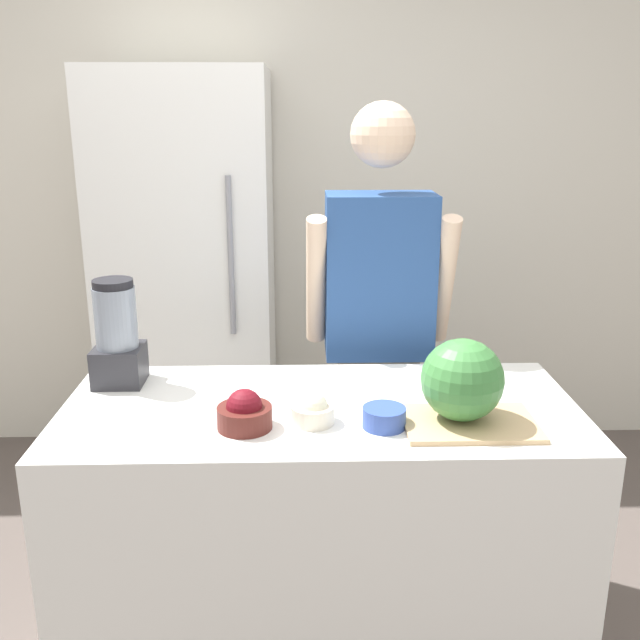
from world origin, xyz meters
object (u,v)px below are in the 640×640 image
at_px(bowl_cherries, 244,413).
at_px(refrigerator, 190,282).
at_px(bowl_cream, 313,410).
at_px(blender, 117,336).
at_px(person, 378,335).
at_px(watermelon, 462,380).
at_px(bowl_small_blue, 384,417).

bearing_deg(bowl_cherries, refrigerator, 103.98).
height_order(bowl_cream, blender, blender).
bearing_deg(person, refrigerator, 138.61).
relative_size(bowl_cherries, bowl_cream, 1.24).
bearing_deg(refrigerator, bowl_cherries, -76.02).
distance_m(watermelon, bowl_cherries, 0.60).
relative_size(bowl_cherries, bowl_small_blue, 1.26).
height_order(refrigerator, person, refrigerator).
bearing_deg(refrigerator, bowl_small_blue, -63.03).
bearing_deg(bowl_cherries, bowl_small_blue, -0.81).
distance_m(person, bowl_cherries, 0.86).
bearing_deg(watermelon, refrigerator, 123.61).
xyz_separation_m(watermelon, bowl_small_blue, (-0.21, -0.02, -0.10)).
height_order(bowl_small_blue, blender, blender).
height_order(person, watermelon, person).
distance_m(bowl_cream, blender, 0.69).
bearing_deg(blender, person, 25.04).
xyz_separation_m(refrigerator, bowl_cherries, (0.36, -1.44, -0.02)).
relative_size(watermelon, bowl_cream, 1.88).
relative_size(watermelon, blender, 0.67).
height_order(refrigerator, bowl_cream, refrigerator).
bearing_deg(blender, refrigerator, 87.08).
bearing_deg(person, bowl_cherries, -120.72).
bearing_deg(bowl_cream, watermelon, -1.68).
xyz_separation_m(watermelon, bowl_cream, (-0.40, 0.01, -0.09)).
distance_m(refrigerator, bowl_small_blue, 1.62).
distance_m(bowl_small_blue, blender, 0.87).
bearing_deg(person, blender, -154.96).
relative_size(bowl_small_blue, blender, 0.35).
xyz_separation_m(bowl_cherries, blender, (-0.42, 0.34, 0.11)).
relative_size(watermelon, bowl_cherries, 1.51).
xyz_separation_m(person, bowl_cherries, (-0.44, -0.74, 0.02)).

